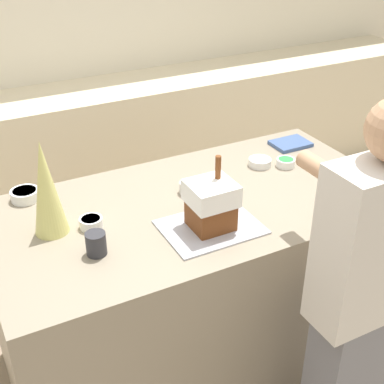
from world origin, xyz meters
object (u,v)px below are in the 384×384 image
object	(u,v)px
candy_bowl_beside_tree	(260,162)
candy_bowl_far_left	(91,222)
mug	(96,244)
gingerbread_house	(211,204)
decorative_tree	(46,188)
cookbook	(291,144)
candy_bowl_far_right	(286,162)
candy_bowl_behind_tray	(25,195)
baking_tray	(211,227)
candy_bowl_near_tray_left	(189,187)
person	(363,300)

from	to	relation	value
candy_bowl_beside_tree	candy_bowl_far_left	bearing A→B (deg)	-170.93
mug	gingerbread_house	bearing A→B (deg)	-5.54
decorative_tree	cookbook	bearing A→B (deg)	9.50
candy_bowl_beside_tree	candy_bowl_far_right	bearing A→B (deg)	-30.01
candy_bowl_behind_tray	cookbook	world-z (taller)	candy_bowl_behind_tray
candy_bowl_far_right	mug	xyz separation A→B (m)	(-1.10, -0.27, 0.02)
baking_tray	decorative_tree	size ratio (longest dim) A/B	0.99
candy_bowl_near_tray_left	candy_bowl_far_left	distance (m)	0.50
gingerbread_house	cookbook	size ratio (longest dim) A/B	1.49
cookbook	person	world-z (taller)	person
gingerbread_house	candy_bowl_beside_tree	bearing A→B (deg)	37.36
candy_bowl_near_tray_left	candy_bowl_far_right	bearing A→B (deg)	1.27
candy_bowl_far_right	cookbook	distance (m)	0.26
decorative_tree	candy_bowl_far_right	distance (m)	1.22
decorative_tree	candy_bowl_beside_tree	world-z (taller)	decorative_tree
person	gingerbread_house	bearing A→B (deg)	121.62
baking_tray	decorative_tree	world-z (taller)	decorative_tree
baking_tray	candy_bowl_far_left	bearing A→B (deg)	152.03
candy_bowl_far_left	mug	world-z (taller)	mug
mug	baking_tray	bearing A→B (deg)	-5.58
candy_bowl_behind_tray	decorative_tree	bearing A→B (deg)	-82.25
decorative_tree	candy_bowl_beside_tree	distance (m)	1.11
candy_bowl_behind_tray	cookbook	size ratio (longest dim) A/B	0.63
candy_bowl_far_left	mug	xyz separation A→B (m)	(-0.04, -0.19, 0.02)
baking_tray	mug	world-z (taller)	mug
candy_bowl_beside_tree	candy_bowl_near_tray_left	bearing A→B (deg)	-170.09
decorative_tree	candy_bowl_far_left	world-z (taller)	decorative_tree
decorative_tree	cookbook	world-z (taller)	decorative_tree
cookbook	mug	bearing A→B (deg)	-159.87
candy_bowl_behind_tray	person	world-z (taller)	person
mug	person	size ratio (longest dim) A/B	0.06
candy_bowl_behind_tray	baking_tray	bearing A→B (deg)	-43.05
candy_bowl_far_left	candy_bowl_behind_tray	size ratio (longest dim) A/B	0.75
baking_tray	candy_bowl_behind_tray	distance (m)	0.87
candy_bowl_beside_tree	mug	size ratio (longest dim) A/B	1.22
baking_tray	cookbook	size ratio (longest dim) A/B	1.99
candy_bowl_near_tray_left	candy_bowl_beside_tree	world-z (taller)	candy_bowl_near_tray_left
decorative_tree	candy_bowl_far_left	distance (m)	0.24
candy_bowl_behind_tray	cookbook	xyz separation A→B (m)	(1.43, -0.08, -0.02)
cookbook	candy_bowl_far_right	bearing A→B (deg)	-132.22
candy_bowl_near_tray_left	candy_bowl_behind_tray	xyz separation A→B (m)	(-0.69, 0.29, -0.00)
gingerbread_house	candy_bowl_far_left	world-z (taller)	gingerbread_house
baking_tray	candy_bowl_behind_tray	bearing A→B (deg)	136.95
gingerbread_house	candy_bowl_beside_tree	distance (m)	0.64
candy_bowl_behind_tray	mug	world-z (taller)	mug
baking_tray	candy_bowl_near_tray_left	distance (m)	0.31
candy_bowl_far_left	candy_bowl_far_right	distance (m)	1.06
gingerbread_house	candy_bowl_behind_tray	world-z (taller)	gingerbread_house
candy_bowl_far_left	candy_bowl_behind_tray	xyz separation A→B (m)	(-0.19, 0.36, 0.00)
gingerbread_house	baking_tray	bearing A→B (deg)	-148.96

